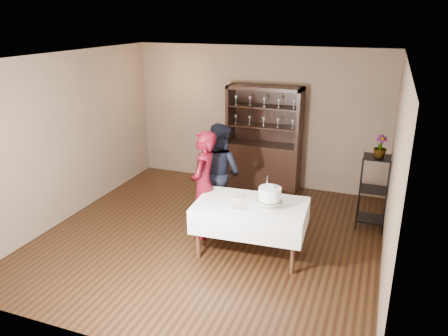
{
  "coord_description": "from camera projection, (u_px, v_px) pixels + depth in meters",
  "views": [
    {
      "loc": [
        2.3,
        -5.55,
        3.24
      ],
      "look_at": [
        0.19,
        0.1,
        1.11
      ],
      "focal_mm": 35.0,
      "sensor_mm": 36.0,
      "label": 1
    }
  ],
  "objects": [
    {
      "name": "cake",
      "position": [
        270.0,
        195.0,
        5.83
      ],
      "size": [
        0.34,
        0.34,
        0.47
      ],
      "rotation": [
        0.0,
        0.0,
        -0.12
      ],
      "color": "beige",
      "rests_on": "cake_table"
    },
    {
      "name": "floor",
      "position": [
        210.0,
        236.0,
        6.74
      ],
      "size": [
        5.0,
        5.0,
        0.0
      ],
      "primitive_type": "plane",
      "color": "black",
      "rests_on": "ground"
    },
    {
      "name": "ceiling",
      "position": [
        208.0,
        57.0,
        5.84
      ],
      "size": [
        5.0,
        5.0,
        0.0
      ],
      "primitive_type": "plane",
      "rotation": [
        3.14,
        0.0,
        0.0
      ],
      "color": "white",
      "rests_on": "back_wall"
    },
    {
      "name": "plant_etagere",
      "position": [
        373.0,
        189.0,
        6.83
      ],
      "size": [
        0.42,
        0.42,
        1.2
      ],
      "color": "black",
      "rests_on": "floor"
    },
    {
      "name": "wall_left",
      "position": [
        68.0,
        137.0,
        7.11
      ],
      "size": [
        0.02,
        5.0,
        2.7
      ],
      "primitive_type": "cube",
      "color": "brown",
      "rests_on": "floor"
    },
    {
      "name": "potted_plant",
      "position": [
        380.0,
        147.0,
        6.57
      ],
      "size": [
        0.24,
        0.24,
        0.35
      ],
      "primitive_type": "imported",
      "rotation": [
        0.0,
        0.0,
        0.27
      ],
      "color": "#3E612E",
      "rests_on": "plant_etagere"
    },
    {
      "name": "man",
      "position": [
        219.0,
        173.0,
        7.06
      ],
      "size": [
        0.97,
        0.86,
        1.64
      ],
      "primitive_type": "imported",
      "rotation": [
        0.0,
        0.0,
        2.79
      ],
      "color": "black",
      "rests_on": "floor"
    },
    {
      "name": "plate_far",
      "position": [
        239.0,
        197.0,
        6.22
      ],
      "size": [
        0.23,
        0.23,
        0.01
      ],
      "primitive_type": "cylinder",
      "rotation": [
        0.0,
        0.0,
        0.38
      ],
      "color": "beige",
      "rests_on": "cake_table"
    },
    {
      "name": "china_hutch",
      "position": [
        263.0,
        155.0,
        8.44
      ],
      "size": [
        1.4,
        0.48,
        2.0
      ],
      "color": "black",
      "rests_on": "floor"
    },
    {
      "name": "back_wall",
      "position": [
        258.0,
        117.0,
        8.5
      ],
      "size": [
        5.0,
        0.02,
        2.7
      ],
      "primitive_type": "cube",
      "color": "brown",
      "rests_on": "floor"
    },
    {
      "name": "plate_near",
      "position": [
        238.0,
        208.0,
        5.88
      ],
      "size": [
        0.25,
        0.25,
        0.01
      ],
      "primitive_type": "cylinder",
      "rotation": [
        0.0,
        0.0,
        -0.18
      ],
      "color": "beige",
      "rests_on": "cake_table"
    },
    {
      "name": "cake_table",
      "position": [
        251.0,
        215.0,
        6.1
      ],
      "size": [
        1.59,
        1.04,
        0.77
      ],
      "rotation": [
        0.0,
        0.0,
        0.06
      ],
      "color": "white",
      "rests_on": "floor"
    },
    {
      "name": "woman",
      "position": [
        204.0,
        185.0,
        6.51
      ],
      "size": [
        0.44,
        0.64,
        1.67
      ],
      "primitive_type": "imported",
      "rotation": [
        0.0,
        0.0,
        -1.49
      ],
      "color": "#3E0510",
      "rests_on": "floor"
    },
    {
      "name": "wall_right",
      "position": [
        394.0,
        174.0,
        5.47
      ],
      "size": [
        0.02,
        5.0,
        2.7
      ],
      "primitive_type": "cube",
      "color": "brown",
      "rests_on": "floor"
    }
  ]
}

